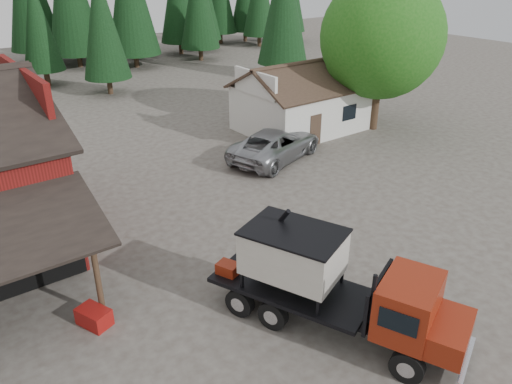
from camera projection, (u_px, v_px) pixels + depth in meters
ground at (270, 285)px, 18.52m from camera, size 120.00×120.00×0.00m
farmhouse at (302, 105)px, 34.17m from camera, size 8.60×6.42×4.65m
deciduous_tree at (382, 41)px, 32.31m from camera, size 8.00×8.00×10.20m
conifer_backdrop at (5, 78)px, 48.78m from camera, size 76.00×16.00×16.00m
near_pine_b at (102, 23)px, 40.80m from camera, size 3.96×3.96×10.40m
near_pine_c at (284, 3)px, 46.12m from camera, size 4.84×4.84×12.40m
feed_truck at (333, 283)px, 15.69m from camera, size 5.21×8.55×3.76m
silver_car at (276, 144)px, 29.39m from camera, size 7.20×4.91×1.83m
equip_box at (94, 317)px, 16.46m from camera, size 1.05×1.28×0.60m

